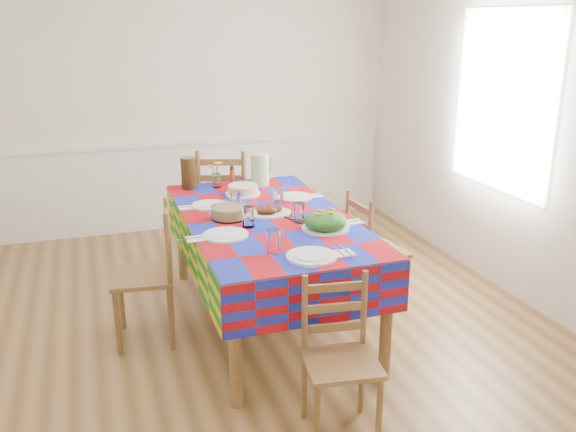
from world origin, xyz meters
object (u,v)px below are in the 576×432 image
at_px(green_pitcher, 260,170).
at_px(chair_left, 149,275).
at_px(meat_platter, 269,211).
at_px(chair_far, 224,205).
at_px(dining_table, 267,228).
at_px(chair_near, 339,359).
at_px(tea_pitcher, 189,173).
at_px(chair_right, 372,251).

bearing_deg(green_pitcher, chair_left, -140.86).
bearing_deg(meat_platter, green_pitcher, 78.14).
height_order(green_pitcher, chair_far, green_pitcher).
height_order(meat_platter, green_pitcher, green_pitcher).
bearing_deg(dining_table, chair_left, -179.59).
xyz_separation_m(chair_near, chair_left, (-0.83, 1.30, 0.05)).
distance_m(tea_pitcher, chair_left, 1.10).
xyz_separation_m(green_pitcher, chair_far, (-0.21, 0.48, -0.42)).
bearing_deg(tea_pitcher, dining_table, -66.71).
relative_size(meat_platter, green_pitcher, 1.24).
height_order(tea_pitcher, chair_right, tea_pitcher).
height_order(dining_table, chair_near, chair_near).
relative_size(meat_platter, chair_right, 0.36).
bearing_deg(chair_near, chair_left, 130.55).
relative_size(tea_pitcher, chair_near, 0.30).
xyz_separation_m(chair_far, chair_right, (0.85, -1.31, -0.07)).
bearing_deg(meat_platter, chair_left, -177.30).
xyz_separation_m(meat_platter, chair_left, (-0.85, -0.04, -0.36)).
bearing_deg(chair_left, chair_far, 155.87).
relative_size(green_pitcher, tea_pitcher, 1.01).
distance_m(dining_table, tea_pitcher, 1.00).
xyz_separation_m(meat_platter, green_pitcher, (0.17, 0.79, 0.10)).
xyz_separation_m(chair_near, chair_far, (-0.02, 2.61, 0.09)).
xyz_separation_m(green_pitcher, chair_near, (-0.19, -2.13, -0.51)).
bearing_deg(chair_far, chair_near, 109.52).
distance_m(meat_platter, green_pitcher, 0.81).
distance_m(tea_pitcher, chair_near, 2.30).
xyz_separation_m(tea_pitcher, chair_right, (1.22, -0.90, -0.49)).
height_order(tea_pitcher, chair_left, tea_pitcher).
bearing_deg(chair_right, chair_far, 28.00).
relative_size(chair_far, chair_left, 1.08).
bearing_deg(chair_left, dining_table, 98.06).
relative_size(tea_pitcher, chair_far, 0.25).
bearing_deg(chair_far, chair_right, 141.96).
relative_size(dining_table, green_pitcher, 8.00).
xyz_separation_m(green_pitcher, chair_left, (-1.02, -0.83, -0.46)).
bearing_deg(chair_left, chair_right, 97.73).
distance_m(green_pitcher, tea_pitcher, 0.58).
bearing_deg(chair_left, green_pitcher, 136.80).
relative_size(green_pitcher, chair_left, 0.27).
xyz_separation_m(dining_table, chair_near, (0.01, -1.31, -0.29)).
bearing_deg(tea_pitcher, green_pitcher, -6.98).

